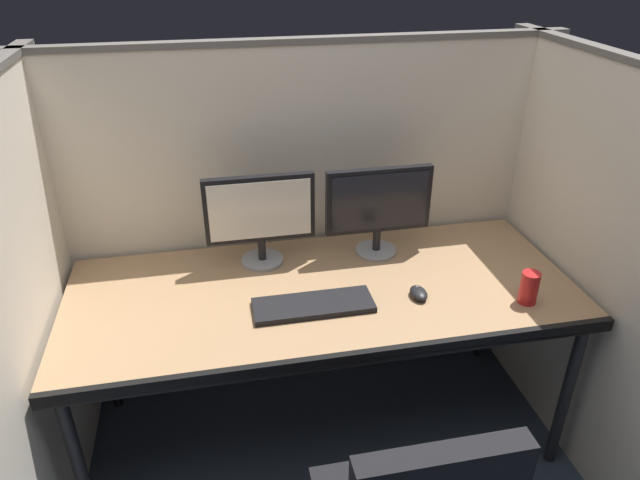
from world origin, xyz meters
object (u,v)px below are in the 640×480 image
object	(u,v)px
desk	(323,301)
monitor_right	(379,205)
monitor_left	(260,214)
soda_can	(529,288)
keyboard_main	(313,305)
computer_mouse	(419,293)

from	to	relation	value
desk	monitor_right	size ratio (longest dim) A/B	4.42
monitor_left	soda_can	xyz separation A→B (m)	(0.91, -0.47, -0.15)
keyboard_main	computer_mouse	world-z (taller)	computer_mouse
keyboard_main	soda_can	distance (m)	0.78
soda_can	desk	bearing A→B (deg)	162.52
soda_can	keyboard_main	bearing A→B (deg)	171.33
monitor_left	keyboard_main	bearing A→B (deg)	-68.32
monitor_left	computer_mouse	xyz separation A→B (m)	(0.53, -0.37, -0.20)
desk	computer_mouse	world-z (taller)	computer_mouse
monitor_left	desk	bearing A→B (deg)	-51.38
keyboard_main	monitor_left	bearing A→B (deg)	111.68
monitor_right	monitor_left	bearing A→B (deg)	178.04
desk	monitor_right	world-z (taller)	monitor_right
monitor_left	keyboard_main	xyz separation A→B (m)	(0.14, -0.36, -0.20)
keyboard_main	monitor_right	bearing A→B (deg)	45.61
monitor_right	soda_can	size ratio (longest dim) A/B	3.52
monitor_left	keyboard_main	world-z (taller)	monitor_left
desk	keyboard_main	size ratio (longest dim) A/B	4.42
desk	monitor_left	size ratio (longest dim) A/B	4.42
monitor_right	computer_mouse	xyz separation A→B (m)	(0.06, -0.35, -0.20)
desk	soda_can	xyz separation A→B (m)	(0.71, -0.22, 0.11)
monitor_right	computer_mouse	distance (m)	0.41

